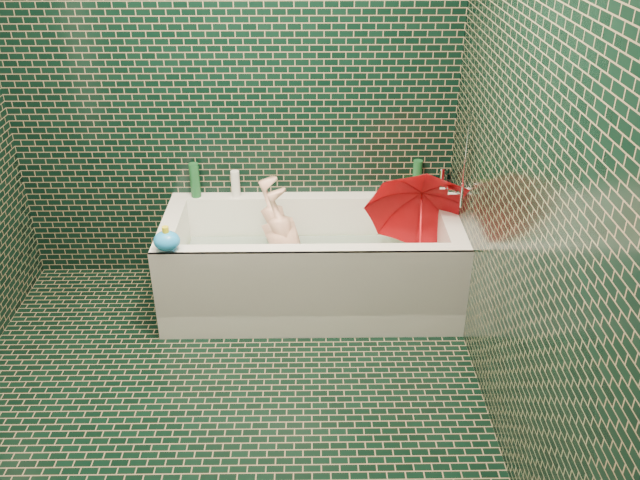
{
  "coord_description": "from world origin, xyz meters",
  "views": [
    {
      "loc": [
        0.45,
        -2.39,
        2.32
      ],
      "look_at": [
        0.5,
        0.82,
        0.53
      ],
      "focal_mm": 38.0,
      "sensor_mm": 36.0,
      "label": 1
    }
  ],
  "objects_px": {
    "bath_toy": "(167,241)",
    "bathtub": "(312,272)",
    "rubber_duck": "(413,189)",
    "umbrella": "(421,226)",
    "child": "(292,256)"
  },
  "relations": [
    {
      "from": "bathtub",
      "to": "umbrella",
      "type": "distance_m",
      "value": 0.71
    },
    {
      "from": "child",
      "to": "rubber_duck",
      "type": "bearing_deg",
      "value": 97.77
    },
    {
      "from": "umbrella",
      "to": "bath_toy",
      "type": "xyz_separation_m",
      "value": [
        -1.36,
        -0.24,
        0.05
      ]
    },
    {
      "from": "bathtub",
      "to": "umbrella",
      "type": "relative_size",
      "value": 2.81
    },
    {
      "from": "bathtub",
      "to": "bath_toy",
      "type": "height_order",
      "value": "bath_toy"
    },
    {
      "from": "umbrella",
      "to": "child",
      "type": "bearing_deg",
      "value": -171.54
    },
    {
      "from": "rubber_duck",
      "to": "bath_toy",
      "type": "bearing_deg",
      "value": -150.82
    },
    {
      "from": "child",
      "to": "bath_toy",
      "type": "bearing_deg",
      "value": -75.99
    },
    {
      "from": "rubber_duck",
      "to": "bath_toy",
      "type": "xyz_separation_m",
      "value": [
        -1.37,
        -0.64,
        0.01
      ]
    },
    {
      "from": "child",
      "to": "rubber_duck",
      "type": "distance_m",
      "value": 0.84
    },
    {
      "from": "bath_toy",
      "to": "bathtub",
      "type": "bearing_deg",
      "value": 9.62
    },
    {
      "from": "rubber_duck",
      "to": "umbrella",
      "type": "bearing_deg",
      "value": -87.23
    },
    {
      "from": "bathtub",
      "to": "child",
      "type": "xyz_separation_m",
      "value": [
        -0.11,
        0.02,
        0.1
      ]
    },
    {
      "from": "child",
      "to": "umbrella",
      "type": "bearing_deg",
      "value": 67.7
    },
    {
      "from": "child",
      "to": "bath_toy",
      "type": "xyz_separation_m",
      "value": [
        -0.64,
        -0.34,
        0.3
      ]
    }
  ]
}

